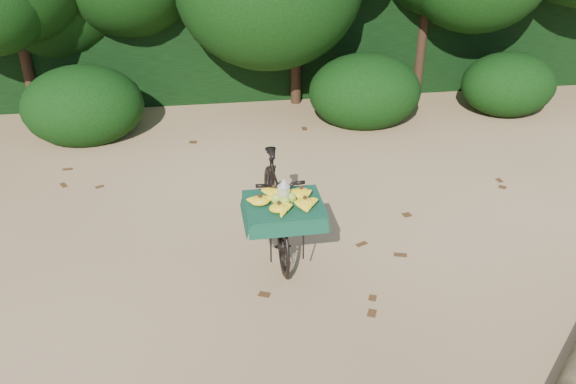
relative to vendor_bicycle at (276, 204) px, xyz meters
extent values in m
plane|color=tan|center=(0.41, -0.81, -0.56)|extent=(80.00, 80.00, 0.00)
imported|color=black|center=(0.00, 0.02, -0.02)|extent=(0.54, 1.81, 1.08)
cube|color=black|center=(0.01, -0.58, 0.33)|extent=(0.40, 0.48, 0.03)
cube|color=#12462D|center=(0.01, -0.58, 0.35)|extent=(0.79, 0.67, 0.01)
ellipsoid|color=#8FB02A|center=(0.09, -0.57, 0.40)|extent=(0.10, 0.08, 0.11)
ellipsoid|color=#8FB02A|center=(0.01, -0.51, 0.40)|extent=(0.10, 0.08, 0.11)
ellipsoid|color=#8FB02A|center=(-0.06, -0.58, 0.40)|extent=(0.10, 0.08, 0.11)
ellipsoid|color=#8FB02A|center=(0.01, -0.64, 0.40)|extent=(0.10, 0.08, 0.11)
cylinder|color=#EAE5C6|center=(0.01, -0.57, 0.46)|extent=(0.13, 0.13, 0.16)
cube|color=black|center=(0.41, 5.49, 0.34)|extent=(26.00, 1.80, 1.80)
camera|label=1|loc=(-0.69, -5.76, 3.44)|focal=38.00mm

